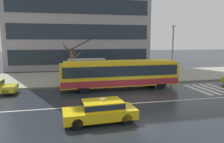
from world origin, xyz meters
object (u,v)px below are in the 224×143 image
Objects in this scene: trolleybus at (120,73)px; pedestrian_at_shelter at (102,68)px; pedestrian_walking_past at (147,66)px; taxi_oncoming_near at (101,110)px; pedestrian_waiting_by_pole at (130,67)px; pedestrian_approaching_curb at (87,67)px; street_lamp at (173,47)px; street_tree_bare at (71,62)px; bus_shelter at (86,65)px.

trolleybus is 6.28× the size of pedestrian_at_shelter.
taxi_oncoming_near is at bearing -122.37° from pedestrian_walking_past.
trolleybus is at bearing -123.30° from pedestrian_waiting_by_pole.
taxi_oncoming_near is 12.44m from pedestrian_waiting_by_pole.
street_lamp is (9.85, -1.50, 2.18)m from pedestrian_approaching_curb.
street_tree_bare is at bearing 157.16° from pedestrian_at_shelter.
trolleybus is 2.98× the size of street_tree_bare.
taxi_oncoming_near is 2.24× the size of pedestrian_waiting_by_pole.
pedestrian_approaching_curb is (0.11, 0.52, -0.28)m from bus_shelter.
trolleybus is at bearing -42.14° from street_tree_bare.
trolleybus is 3.73m from pedestrian_waiting_by_pole.
taxi_oncoming_near is 14.16m from pedestrian_walking_past.
pedestrian_walking_past is (7.18, -0.42, -0.03)m from pedestrian_approaching_curb.
pedestrian_at_shelter is 1.05× the size of pedestrian_walking_past.
taxi_oncoming_near is 2.15× the size of pedestrian_at_shelter.
taxi_oncoming_near is at bearing -133.34° from street_lamp.
pedestrian_walking_past is 8.93m from street_tree_bare.
pedestrian_walking_past is at bearing 57.63° from taxi_oncoming_near.
pedestrian_walking_past is at bearing 10.69° from pedestrian_at_shelter.
street_lamp reaches higher than pedestrian_waiting_by_pole.
bus_shelter reaches higher than taxi_oncoming_near.
trolleybus is 6.17m from street_tree_bare.
pedestrian_at_shelter is at bearing 115.20° from trolleybus.
pedestrian_waiting_by_pole is 6.69m from street_tree_bare.
trolleybus is 7.92m from street_lamp.
bus_shelter is at bearing -101.57° from pedestrian_approaching_curb.
trolleybus is at bearing -56.32° from pedestrian_approaching_curb.
trolleybus is 6.54× the size of pedestrian_waiting_by_pole.
trolleybus is 4.75m from bus_shelter.
street_tree_bare is (-1.73, -0.11, 0.55)m from pedestrian_approaching_curb.
pedestrian_approaching_curb is at bearing 171.34° from street_lamp.
bus_shelter is at bearing 173.14° from pedestrian_waiting_by_pole.
pedestrian_approaching_curb is 0.31× the size of street_lamp.
street_lamp is at bearing 21.16° from trolleybus.
pedestrian_walking_past is 3.63m from street_lamp.
pedestrian_walking_past is 0.30× the size of street_lamp.
pedestrian_waiting_by_pole is at bearing 56.70° from trolleybus.
street_lamp is 11.78m from street_tree_bare.
pedestrian_walking_past is (7.56, 11.93, 1.01)m from taxi_oncoming_near.
pedestrian_at_shelter reaches higher than pedestrian_approaching_curb.
taxi_oncoming_near is 12.40m from pedestrian_approaching_curb.
trolleybus reaches higher than pedestrian_waiting_by_pole.
trolleybus is 6.45× the size of pedestrian_approaching_curb.
taxi_oncoming_near is 2.26× the size of pedestrian_walking_past.
pedestrian_at_shelter reaches higher than pedestrian_walking_past.
pedestrian_approaching_curb is 4.98m from pedestrian_waiting_by_pole.
pedestrian_at_shelter is 5.75m from pedestrian_walking_past.
trolleybus is 1.98× the size of street_lamp.
pedestrian_approaching_curb is (0.38, 12.35, 1.03)m from taxi_oncoming_near.
bus_shelter is 5.01m from pedestrian_waiting_by_pole.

